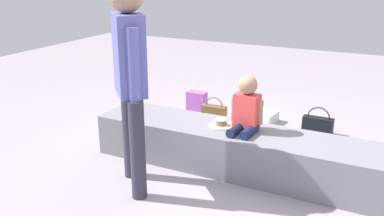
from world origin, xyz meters
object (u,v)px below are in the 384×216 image
(cake_box_white, at_px, (263,117))
(handbag_brown_canvas, at_px, (214,116))
(child_seated, at_px, (246,107))
(gift_bag, at_px, (197,104))
(party_cup_red, at_px, (357,159))
(adult_standing, at_px, (130,68))
(handbag_black_leather, at_px, (318,125))
(water_bottle_near_gift, at_px, (191,129))
(cake_plate, at_px, (221,124))

(cake_box_white, distance_m, handbag_brown_canvas, 0.61)
(child_seated, relative_size, gift_bag, 1.38)
(gift_bag, xyz_separation_m, party_cup_red, (1.88, -0.51, -0.10))
(adult_standing, distance_m, handbag_brown_canvas, 1.72)
(adult_standing, xyz_separation_m, handbag_black_leather, (1.12, 1.82, -0.89))
(water_bottle_near_gift, relative_size, party_cup_red, 2.21)
(water_bottle_near_gift, bearing_deg, child_seated, -30.50)
(child_seated, distance_m, party_cup_red, 1.18)
(party_cup_red, bearing_deg, adult_standing, -142.08)
(party_cup_red, xyz_separation_m, handbag_brown_canvas, (-1.54, 0.26, 0.08))
(handbag_black_leather, xyz_separation_m, handbag_brown_canvas, (-1.07, -0.33, 0.04))
(party_cup_red, bearing_deg, handbag_brown_canvas, 170.44)
(adult_standing, height_order, party_cup_red, adult_standing)
(cake_box_white, relative_size, handbag_brown_canvas, 0.77)
(handbag_brown_canvas, bearing_deg, cake_box_white, 42.62)
(cake_plate, distance_m, gift_bag, 1.34)
(water_bottle_near_gift, distance_m, party_cup_red, 1.63)
(adult_standing, distance_m, gift_bag, 1.96)
(gift_bag, height_order, water_bottle_near_gift, gift_bag)
(child_seated, xyz_separation_m, party_cup_red, (0.88, 0.57, -0.54))
(cake_box_white, height_order, handbag_brown_canvas, handbag_brown_canvas)
(adult_standing, bearing_deg, cake_plate, 54.66)
(child_seated, relative_size, handbag_black_leather, 1.51)
(gift_bag, distance_m, water_bottle_near_gift, 0.69)
(gift_bag, relative_size, handbag_black_leather, 1.09)
(cake_box_white, xyz_separation_m, handbag_black_leather, (0.63, -0.08, 0.04))
(handbag_brown_canvas, bearing_deg, child_seated, -51.71)
(party_cup_red, relative_size, handbag_brown_canvas, 0.30)
(adult_standing, relative_size, water_bottle_near_gift, 6.94)
(cake_plate, xyz_separation_m, handbag_black_leather, (0.65, 1.15, -0.30))
(water_bottle_near_gift, height_order, party_cup_red, water_bottle_near_gift)
(cake_plate, height_order, party_cup_red, cake_plate)
(handbag_black_leather, bearing_deg, adult_standing, -121.59)
(cake_plate, bearing_deg, handbag_black_leather, 60.75)
(cake_box_white, bearing_deg, party_cup_red, -31.43)
(party_cup_red, height_order, cake_box_white, cake_box_white)
(handbag_brown_canvas, bearing_deg, water_bottle_near_gift, -102.31)
(adult_standing, height_order, handbag_brown_canvas, adult_standing)
(water_bottle_near_gift, distance_m, handbag_brown_canvas, 0.41)
(child_seated, xyz_separation_m, handbag_brown_canvas, (-0.66, 0.83, -0.45))
(cake_plate, xyz_separation_m, cake_box_white, (0.02, 1.23, -0.33))
(gift_bag, distance_m, handbag_brown_canvas, 0.42)
(cake_plate, distance_m, cake_box_white, 1.28)
(child_seated, bearing_deg, gift_bag, 132.59)
(party_cup_red, distance_m, handbag_black_leather, 0.75)
(adult_standing, relative_size, handbag_black_leather, 5.12)
(handbag_black_leather, bearing_deg, cake_plate, -119.25)
(adult_standing, xyz_separation_m, water_bottle_near_gift, (-0.04, 1.10, -0.88))
(child_seated, bearing_deg, adult_standing, -136.84)
(child_seated, relative_size, cake_box_white, 1.77)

